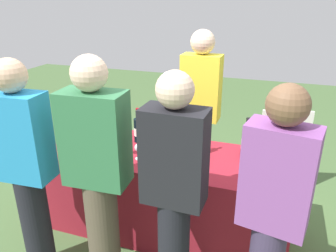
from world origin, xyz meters
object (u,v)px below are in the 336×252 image
object	(u,v)px
wine_bottle_2	(138,130)
guest_2	(174,189)
server_pouring	(200,109)
wine_bottle_0	(91,124)
guest_1	(98,171)
wine_bottle_4	(169,132)
guest_0	(26,166)
wine_bottle_1	(107,125)
wine_bottle_6	(199,142)
wine_bottle_3	(149,132)
wine_glass_0	(128,144)
wine_glass_3	(180,150)
ice_bucket	(104,137)
wine_bottle_7	(246,142)
menu_board	(283,152)
wine_glass_1	(139,148)
guest_3	(273,212)
wine_glass_2	(162,149)
wine_glass_4	(252,160)
wine_bottle_5	(185,135)

from	to	relation	value
wine_bottle_2	guest_2	xyz separation A→B (m)	(0.61, -0.84, 0.02)
wine_bottle_2	server_pouring	distance (m)	0.68
wine_bottle_0	guest_1	distance (m)	1.01
wine_bottle_4	guest_0	size ratio (longest dim) A/B	0.19
wine_bottle_2	wine_bottle_1	bearing A→B (deg)	177.61
wine_bottle_0	wine_bottle_6	bearing A→B (deg)	-4.33
wine_bottle_3	guest_1	size ratio (longest dim) A/B	0.20
wine_glass_0	wine_glass_3	world-z (taller)	wine_glass_0
wine_glass_0	ice_bucket	distance (m)	0.29
server_pouring	wine_bottle_7	bearing A→B (deg)	136.55
wine_bottle_0	wine_bottle_2	size ratio (longest dim) A/B	0.94
wine_bottle_7	guest_1	bearing A→B (deg)	-135.56
wine_bottle_6	wine_glass_0	xyz separation A→B (m)	(-0.55, -0.18, -0.02)
menu_board	wine_glass_1	bearing A→B (deg)	-148.12
wine_bottle_2	wine_bottle_6	xyz separation A→B (m)	(0.57, -0.08, 0.00)
wine_bottle_3	wine_bottle_6	bearing A→B (deg)	-4.68
wine_glass_0	guest_0	distance (m)	0.80
wine_bottle_0	guest_0	distance (m)	0.92
wine_glass_0	wine_bottle_0	bearing A→B (deg)	152.74
guest_3	menu_board	distance (m)	1.74
guest_0	guest_2	distance (m)	1.04
wine_glass_3	guest_3	xyz separation A→B (m)	(0.73, -0.64, 0.04)
guest_2	menu_board	bearing A→B (deg)	69.55
wine_bottle_1	wine_glass_1	bearing A→B (deg)	-34.80
wine_glass_1	guest_1	bearing A→B (deg)	-96.67
guest_1	guest_3	size ratio (longest dim) A/B	1.04
wine_bottle_3	wine_glass_2	distance (m)	0.30
wine_bottle_3	wine_glass_4	xyz separation A→B (m)	(0.90, -0.19, -0.02)
guest_0	wine_bottle_4	bearing A→B (deg)	50.05
wine_bottle_3	wine_glass_1	size ratio (longest dim) A/B	2.50
wine_glass_0	guest_2	bearing A→B (deg)	-44.70
wine_glass_4	guest_3	bearing A→B (deg)	-74.95
wine_bottle_0	wine_bottle_3	bearing A→B (deg)	-4.08
guest_0	guest_3	world-z (taller)	guest_0
wine_bottle_6	ice_bucket	distance (m)	0.83
wine_glass_2	menu_board	size ratio (longest dim) A/B	0.14
wine_bottle_2	server_pouring	size ratio (longest dim) A/B	0.19
wine_glass_2	wine_glass_4	world-z (taller)	wine_glass_4
wine_bottle_7	guest_3	world-z (taller)	guest_3
wine_bottle_3	wine_bottle_7	size ratio (longest dim) A/B	1.00
wine_glass_3	wine_glass_0	bearing A→B (deg)	-176.36
ice_bucket	wine_glass_1	bearing A→B (deg)	-18.92
wine_bottle_6	wine_glass_0	world-z (taller)	wine_bottle_6
wine_bottle_7	menu_board	distance (m)	0.96
guest_0	guest_1	size ratio (longest dim) A/B	0.98
wine_bottle_1	wine_bottle_0	bearing A→B (deg)	-176.69
wine_glass_1	guest_2	world-z (taller)	guest_2
wine_bottle_1	guest_2	bearing A→B (deg)	-42.37
wine_bottle_5	wine_glass_1	size ratio (longest dim) A/B	2.43
wine_bottle_2	guest_1	world-z (taller)	guest_1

